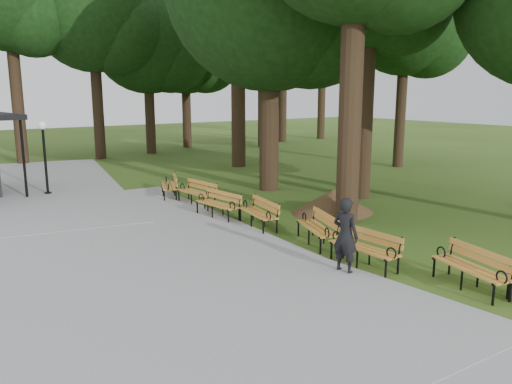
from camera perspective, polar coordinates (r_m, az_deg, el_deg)
ground at (r=12.77m, az=7.96°, el=-7.26°), size 100.00×100.00×0.00m
path at (r=13.25m, az=-14.25°, el=-6.67°), size 12.00×38.00×0.06m
person at (r=11.49m, az=10.14°, el=-4.89°), size 0.55×0.71×1.75m
lamp_post at (r=21.35m, az=-23.01°, el=5.29°), size 0.32×0.32×2.91m
dirt_mound at (r=17.19m, az=8.75°, el=-1.03°), size 2.47×2.47×0.79m
bench_1 at (r=11.44m, az=23.23°, el=-8.01°), size 1.03×1.99×0.88m
bench_2 at (r=12.08m, az=12.16°, el=-6.30°), size 0.75×1.94×0.88m
bench_3 at (r=13.60m, az=6.91°, el=-4.12°), size 1.23×2.00×0.88m
bench_4 at (r=15.15m, az=0.21°, el=-2.42°), size 0.93×1.98×0.88m
bench_5 at (r=16.32m, az=-4.40°, el=-1.44°), size 0.90×1.97×0.88m
bench_6 at (r=18.27m, az=-6.81°, el=-0.09°), size 0.88×1.97×0.88m
bench_7 at (r=19.76m, az=-9.90°, el=0.70°), size 1.29×2.00×0.88m
lawn_tree_5 at (r=28.43m, az=16.70°, el=18.66°), size 6.16×6.16×10.98m
tree_backdrop at (r=35.04m, az=-10.62°, el=18.15°), size 36.69×9.76×16.54m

